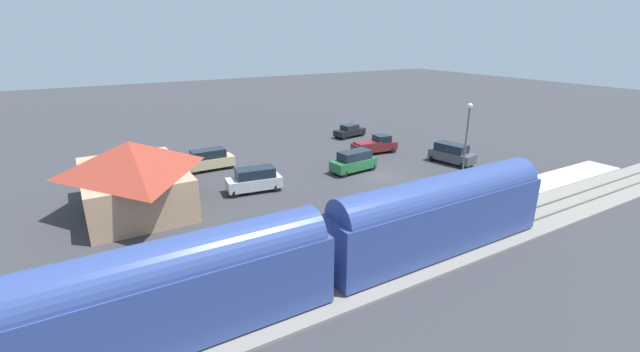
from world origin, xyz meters
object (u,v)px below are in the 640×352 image
object	(u,v)px
sedan_black	(350,131)
suv_green	(354,161)
passenger_train	(159,293)
suv_silver	(254,179)
light_pole_near_platform	(466,138)
station_building	(133,174)
suv_charcoal	(452,153)
pickup_maroon	(375,145)
suv_tan	(209,159)
pedestrian_on_platform	(392,211)

from	to	relation	value
sedan_black	suv_green	bearing A→B (deg)	146.84
passenger_train	sedan_black	distance (m)	42.56
suv_silver	light_pole_near_platform	bearing A→B (deg)	-121.18
passenger_train	station_building	xyz separation A→B (m)	(18.00, -1.40, 0.08)
suv_charcoal	pickup_maroon	xyz separation A→B (m)	(7.60, 4.68, -0.12)
station_building	pickup_maroon	world-z (taller)	station_building
station_building	suv_tan	xyz separation A→B (m)	(6.90, -8.21, -1.79)
suv_silver	passenger_train	bearing A→B (deg)	145.83
pedestrian_on_platform	suv_green	world-z (taller)	suv_green
sedan_black	light_pole_near_platform	distance (m)	23.29
suv_tan	suv_green	size ratio (longest dim) A/B	0.97
suv_tan	suv_silver	bearing A→B (deg)	-169.31
suv_charcoal	sedan_black	size ratio (longest dim) A/B	1.10
light_pole_near_platform	suv_charcoal	bearing A→B (deg)	-42.07
pedestrian_on_platform	suv_silver	world-z (taller)	suv_silver
station_building	pedestrian_on_platform	distance (m)	20.80
station_building	suv_green	world-z (taller)	station_building
pickup_maroon	passenger_train	bearing A→B (deg)	126.43
station_building	pickup_maroon	bearing A→B (deg)	-83.56
pedestrian_on_platform	pickup_maroon	bearing A→B (deg)	-34.57
suv_green	suv_tan	bearing A→B (deg)	56.44
pickup_maroon	pedestrian_on_platform	bearing A→B (deg)	145.43
suv_charcoal	light_pole_near_platform	distance (m)	9.79
pickup_maroon	sedan_black	size ratio (longest dim) A/B	1.18
pickup_maroon	suv_silver	bearing A→B (deg)	104.78
suv_charcoal	light_pole_near_platform	bearing A→B (deg)	137.93
light_pole_near_platform	sedan_black	bearing A→B (deg)	-8.67
suv_tan	suv_green	distance (m)	15.13
sedan_black	pedestrian_on_platform	bearing A→B (deg)	151.51
passenger_train	station_building	world-z (taller)	station_building
station_building	light_pole_near_platform	distance (m)	28.21
suv_silver	suv_tan	distance (m)	8.56
pedestrian_on_platform	suv_silver	bearing A→B (deg)	26.01
passenger_train	pickup_maroon	xyz separation A→B (m)	(21.06, -28.54, -1.83)
passenger_train	station_building	size ratio (longest dim) A/B	4.22
suv_tan	passenger_train	bearing A→B (deg)	158.90
pickup_maroon	sedan_black	xyz separation A→B (m)	(8.39, -2.12, -0.15)
passenger_train	suv_silver	world-z (taller)	passenger_train
pickup_maroon	suv_tan	world-z (taller)	suv_tan
suv_silver	pickup_maroon	bearing A→B (deg)	-75.22
passenger_train	suv_tan	world-z (taller)	passenger_train
sedan_black	light_pole_near_platform	world-z (taller)	light_pole_near_platform
station_building	pickup_maroon	size ratio (longest dim) A/B	2.16
pedestrian_on_platform	light_pole_near_platform	size ratio (longest dim) A/B	0.21
suv_tan	light_pole_near_platform	bearing A→B (deg)	-135.80
passenger_train	suv_tan	distance (m)	26.74
suv_silver	sedan_black	xyz separation A→B (m)	(12.97, -19.47, -0.27)
pedestrian_on_platform	pickup_maroon	xyz separation A→B (m)	(16.63, -11.46, -0.25)
pedestrian_on_platform	light_pole_near_platform	bearing A→B (deg)	-76.84
passenger_train	sedan_black	xyz separation A→B (m)	(29.45, -30.66, -1.98)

